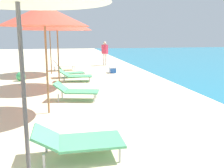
{
  "coord_description": "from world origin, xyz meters",
  "views": [
    {
      "loc": [
        0.3,
        4.18,
        1.96
      ],
      "look_at": [
        1.33,
        9.4,
        0.92
      ],
      "focal_mm": 40.9,
      "sensor_mm": 36.0,
      "label": 1
    }
  ],
  "objects_px": {
    "lounger_fifth_shoreside": "(75,75)",
    "person_walking_mid": "(105,51)",
    "cooler_box": "(113,70)",
    "umbrella_fifth": "(57,21)",
    "lounger_third_shoreside": "(78,140)",
    "lounger_farthest_inland": "(70,72)",
    "umbrella_fourth": "(44,16)",
    "umbrella_farthest": "(49,22)",
    "lounger_fourth_shoreside": "(76,90)",
    "lounger_farthest_shoreside": "(63,65)",
    "beach_ball": "(21,76)"
  },
  "relations": [
    {
      "from": "person_walking_mid",
      "to": "umbrella_fourth",
      "type": "bearing_deg",
      "value": 30.89
    },
    {
      "from": "lounger_fourth_shoreside",
      "to": "lounger_fifth_shoreside",
      "type": "distance_m",
      "value": 3.15
    },
    {
      "from": "umbrella_fifth",
      "to": "umbrella_farthest",
      "type": "distance_m",
      "value": 3.41
    },
    {
      "from": "lounger_fifth_shoreside",
      "to": "cooler_box",
      "type": "height_order",
      "value": "lounger_fifth_shoreside"
    },
    {
      "from": "lounger_third_shoreside",
      "to": "umbrella_fifth",
      "type": "relative_size",
      "value": 0.5
    },
    {
      "from": "lounger_third_shoreside",
      "to": "lounger_farthest_inland",
      "type": "distance_m",
      "value": 7.92
    },
    {
      "from": "lounger_farthest_inland",
      "to": "beach_ball",
      "type": "xyz_separation_m",
      "value": [
        -2.1,
        -0.51,
        -0.06
      ]
    },
    {
      "from": "person_walking_mid",
      "to": "lounger_fifth_shoreside",
      "type": "bearing_deg",
      "value": 26.41
    },
    {
      "from": "umbrella_fourth",
      "to": "lounger_fourth_shoreside",
      "type": "height_order",
      "value": "umbrella_fourth"
    },
    {
      "from": "lounger_farthest_shoreside",
      "to": "lounger_farthest_inland",
      "type": "height_order",
      "value": "lounger_farthest_shoreside"
    },
    {
      "from": "lounger_fifth_shoreside",
      "to": "lounger_farthest_shoreside",
      "type": "height_order",
      "value": "lounger_farthest_shoreside"
    },
    {
      "from": "person_walking_mid",
      "to": "cooler_box",
      "type": "distance_m",
      "value": 3.29
    },
    {
      "from": "lounger_third_shoreside",
      "to": "cooler_box",
      "type": "xyz_separation_m",
      "value": [
        2.36,
        8.92,
        -0.14
      ]
    },
    {
      "from": "lounger_fourth_shoreside",
      "to": "lounger_farthest_shoreside",
      "type": "xyz_separation_m",
      "value": [
        -0.31,
        6.61,
        0.02
      ]
    },
    {
      "from": "person_walking_mid",
      "to": "cooler_box",
      "type": "height_order",
      "value": "person_walking_mid"
    },
    {
      "from": "lounger_third_shoreside",
      "to": "umbrella_fifth",
      "type": "bearing_deg",
      "value": 93.19
    },
    {
      "from": "lounger_third_shoreside",
      "to": "person_walking_mid",
      "type": "relative_size",
      "value": 0.94
    },
    {
      "from": "umbrella_farthest",
      "to": "beach_ball",
      "type": "xyz_separation_m",
      "value": [
        -1.22,
        -1.75,
        -2.35
      ]
    },
    {
      "from": "lounger_third_shoreside",
      "to": "umbrella_fourth",
      "type": "bearing_deg",
      "value": 102.64
    },
    {
      "from": "umbrella_fourth",
      "to": "cooler_box",
      "type": "height_order",
      "value": "umbrella_fourth"
    },
    {
      "from": "lounger_fifth_shoreside",
      "to": "lounger_farthest_inland",
      "type": "distance_m",
      "value": 1.09
    },
    {
      "from": "lounger_farthest_inland",
      "to": "beach_ball",
      "type": "distance_m",
      "value": 2.17
    },
    {
      "from": "person_walking_mid",
      "to": "lounger_farthest_inland",
      "type": "bearing_deg",
      "value": 19.57
    },
    {
      "from": "lounger_fifth_shoreside",
      "to": "person_walking_mid",
      "type": "distance_m",
      "value": 5.74
    },
    {
      "from": "umbrella_farthest",
      "to": "cooler_box",
      "type": "bearing_deg",
      "value": -4.26
    },
    {
      "from": "umbrella_fifth",
      "to": "lounger_third_shoreside",
      "type": "bearing_deg",
      "value": -86.75
    },
    {
      "from": "umbrella_fourth",
      "to": "umbrella_fifth",
      "type": "bearing_deg",
      "value": 85.7
    },
    {
      "from": "person_walking_mid",
      "to": "cooler_box",
      "type": "relative_size",
      "value": 3.22
    },
    {
      "from": "lounger_third_shoreside",
      "to": "lounger_fifth_shoreside",
      "type": "bearing_deg",
      "value": 87.16
    },
    {
      "from": "umbrella_farthest",
      "to": "lounger_farthest_shoreside",
      "type": "relative_size",
      "value": 2.31
    },
    {
      "from": "lounger_fifth_shoreside",
      "to": "beach_ball",
      "type": "distance_m",
      "value": 2.35
    },
    {
      "from": "lounger_fourth_shoreside",
      "to": "lounger_farthest_shoreside",
      "type": "height_order",
      "value": "lounger_farthest_shoreside"
    },
    {
      "from": "umbrella_fourth",
      "to": "lounger_farthest_inland",
      "type": "height_order",
      "value": "umbrella_fourth"
    },
    {
      "from": "umbrella_farthest",
      "to": "lounger_third_shoreside",
      "type": "bearing_deg",
      "value": -85.42
    },
    {
      "from": "lounger_farthest_inland",
      "to": "umbrella_farthest",
      "type": "bearing_deg",
      "value": 116.88
    },
    {
      "from": "lounger_farthest_inland",
      "to": "cooler_box",
      "type": "distance_m",
      "value": 2.42
    },
    {
      "from": "lounger_third_shoreside",
      "to": "lounger_fifth_shoreside",
      "type": "height_order",
      "value": "lounger_third_shoreside"
    },
    {
      "from": "person_walking_mid",
      "to": "cooler_box",
      "type": "xyz_separation_m",
      "value": [
        -0.13,
        -3.2,
        -0.75
      ]
    },
    {
      "from": "lounger_fourth_shoreside",
      "to": "beach_ball",
      "type": "relative_size",
      "value": 3.69
    },
    {
      "from": "beach_ball",
      "to": "umbrella_farthest",
      "type": "bearing_deg",
      "value": 55.13
    },
    {
      "from": "umbrella_fifth",
      "to": "beach_ball",
      "type": "height_order",
      "value": "umbrella_fifth"
    },
    {
      "from": "lounger_fifth_shoreside",
      "to": "beach_ball",
      "type": "relative_size",
      "value": 3.69
    },
    {
      "from": "umbrella_fourth",
      "to": "umbrella_farthest",
      "type": "distance_m",
      "value": 6.62
    },
    {
      "from": "cooler_box",
      "to": "lounger_fourth_shoreside",
      "type": "bearing_deg",
      "value": -112.62
    },
    {
      "from": "umbrella_fourth",
      "to": "umbrella_farthest",
      "type": "bearing_deg",
      "value": 91.41
    },
    {
      "from": "lounger_farthest_shoreside",
      "to": "beach_ball",
      "type": "height_order",
      "value": "lounger_farthest_shoreside"
    },
    {
      "from": "lounger_fourth_shoreside",
      "to": "lounger_third_shoreside",
      "type": "bearing_deg",
      "value": -79.16
    },
    {
      "from": "umbrella_farthest",
      "to": "lounger_fourth_shoreside",
      "type": "bearing_deg",
      "value": -80.52
    },
    {
      "from": "person_walking_mid",
      "to": "beach_ball",
      "type": "relative_size",
      "value": 3.95
    },
    {
      "from": "umbrella_fifth",
      "to": "lounger_farthest_shoreside",
      "type": "xyz_separation_m",
      "value": [
        0.19,
        4.54,
        -2.12
      ]
    }
  ]
}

